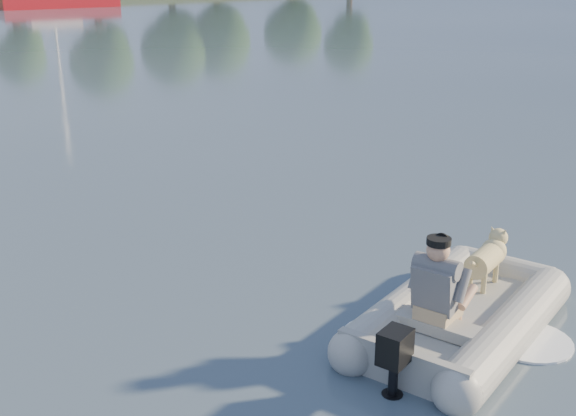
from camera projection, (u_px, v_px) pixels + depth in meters
water at (432, 338)px, 7.52m from camera, size 160.00×160.00×0.00m
dinghy at (467, 278)px, 7.58m from camera, size 5.61×5.01×1.32m
man at (436, 284)px, 7.04m from camera, size 0.85×0.79×1.03m
dog at (484, 264)px, 8.10m from camera, size 0.94×0.60×0.59m
outboard_motor at (394, 366)px, 6.46m from camera, size 0.46×0.39×0.75m
sailboat at (58, 0)px, 52.39m from camera, size 8.43×3.06×11.38m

